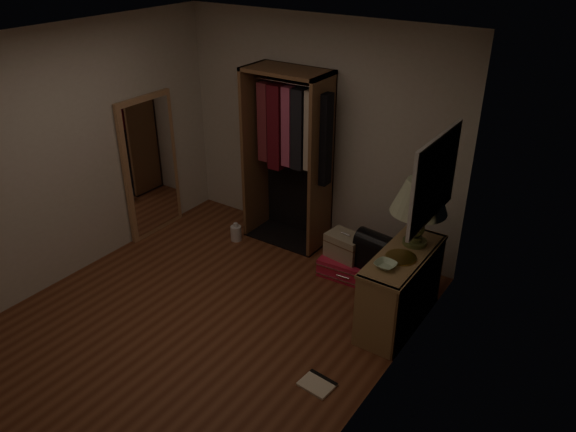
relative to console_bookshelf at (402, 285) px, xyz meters
The scene contains 13 objects.
ground 1.90m from the console_bookshelf, 145.81° to the right, with size 4.00×4.00×0.00m, color brown.
room_walls 2.09m from the console_bookshelf, 145.61° to the right, with size 3.52×4.02×2.60m.
console_bookshelf is the anchor object (origin of this frame).
open_wardrobe 2.06m from the console_bookshelf, 157.42° to the left, with size 1.03×0.50×2.05m.
floor_mirror 3.27m from the console_bookshelf, behind, with size 0.06×0.80×1.70m.
pink_suitcase 0.90m from the console_bookshelf, 149.93° to the left, with size 0.70×0.52×0.20m.
train_case 0.93m from the console_bookshelf, 153.95° to the left, with size 0.43×0.32×0.29m.
black_bag 0.63m from the console_bookshelf, 141.17° to the left, with size 0.41×0.29×0.41m.
table_lamp 0.86m from the console_bookshelf, 88.83° to the left, with size 0.63×0.63×0.65m.
brass_tray 0.38m from the console_bookshelf, 88.15° to the right, with size 0.36×0.36×0.02m.
ceramic_bowl 0.51m from the console_bookshelf, 97.89° to the right, with size 0.19×0.19×0.05m, color #B9DAB5.
white_jug 2.30m from the console_bookshelf, behind, with size 0.15×0.15×0.23m.
floor_book 1.27m from the console_bookshelf, 98.80° to the right, with size 0.29×0.24×0.03m.
Camera 1 is at (3.11, -3.18, 3.42)m, focal length 35.00 mm.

